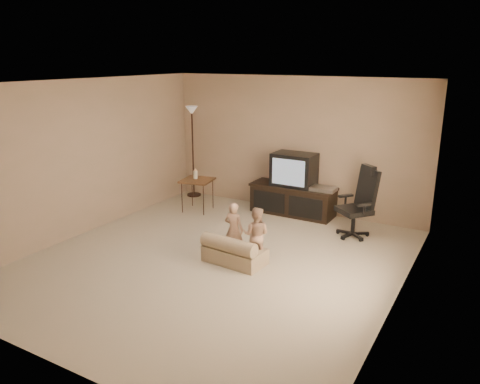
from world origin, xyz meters
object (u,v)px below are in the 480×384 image
(child_sofa, at_px, (233,252))
(office_chair, at_px, (358,211))
(side_table, at_px, (197,180))
(floor_lamp, at_px, (192,131))
(toddler_left, at_px, (234,230))
(tv_stand, at_px, (294,189))
(toddler_right, at_px, (256,235))

(child_sofa, bearing_deg, office_chair, 62.32)
(side_table, height_order, floor_lamp, floor_lamp)
(side_table, bearing_deg, toddler_left, -41.64)
(tv_stand, height_order, child_sofa, tv_stand)
(toddler_left, bearing_deg, office_chair, -130.04)
(tv_stand, bearing_deg, office_chair, -21.05)
(office_chair, xyz_separation_m, child_sofa, (-1.21, -1.91, -0.25))
(side_table, height_order, child_sofa, side_table)
(floor_lamp, distance_m, child_sofa, 3.69)
(office_chair, xyz_separation_m, side_table, (-3.02, -0.19, 0.17))
(tv_stand, relative_size, floor_lamp, 0.86)
(side_table, bearing_deg, toddler_right, -36.25)
(side_table, distance_m, toddler_right, 2.55)
(office_chair, relative_size, floor_lamp, 0.63)
(tv_stand, xyz_separation_m, office_chair, (1.35, -0.53, -0.05))
(office_chair, bearing_deg, child_sofa, -83.58)
(floor_lamp, distance_m, toddler_right, 3.65)
(toddler_left, bearing_deg, tv_stand, -91.12)
(toddler_right, bearing_deg, side_table, -49.22)
(toddler_left, bearing_deg, child_sofa, 116.46)
(office_chair, height_order, toddler_right, office_chair)
(office_chair, height_order, child_sofa, office_chair)
(floor_lamp, xyz_separation_m, toddler_left, (2.31, -2.27, -0.95))
(toddler_right, bearing_deg, child_sofa, 29.05)
(side_table, relative_size, toddler_right, 1.02)
(floor_lamp, bearing_deg, toddler_right, -40.36)
(side_table, xyz_separation_m, child_sofa, (1.80, -1.72, -0.42))
(office_chair, distance_m, floor_lamp, 3.82)
(tv_stand, bearing_deg, toddler_left, -89.14)
(office_chair, height_order, side_table, office_chair)
(floor_lamp, bearing_deg, tv_stand, -1.45)
(child_sofa, height_order, toddler_right, toddler_right)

